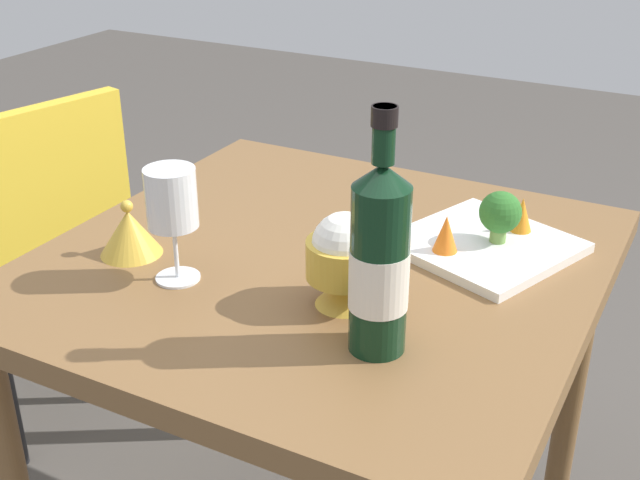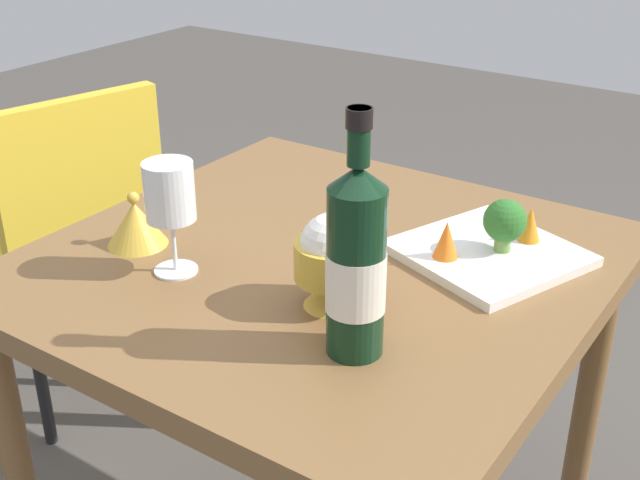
# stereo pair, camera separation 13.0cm
# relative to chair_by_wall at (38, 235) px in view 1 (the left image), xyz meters

# --- Properties ---
(dining_table) EXTENTS (0.85, 0.85, 0.75)m
(dining_table) POSITION_rel_chair_by_wall_xyz_m (0.18, 0.84, 0.13)
(dining_table) COLOR brown
(dining_table) RESTS_ON ground_plane
(chair_by_wall) EXTENTS (0.48, 0.48, 0.85)m
(chair_by_wall) POSITION_rel_chair_by_wall_xyz_m (0.00, 0.00, 0.00)
(chair_by_wall) COLOR gold
(chair_by_wall) RESTS_ON ground_plane
(wine_bottle) EXTENTS (0.08, 0.08, 0.33)m
(wine_bottle) POSITION_rel_chair_by_wall_xyz_m (0.37, 1.02, 0.35)
(wine_bottle) COLOR black
(wine_bottle) RESTS_ON dining_table
(wine_glass) EXTENTS (0.08, 0.08, 0.18)m
(wine_glass) POSITION_rel_chair_by_wall_xyz_m (0.34, 0.68, 0.35)
(wine_glass) COLOR white
(wine_glass) RESTS_ON dining_table
(rice_bowl) EXTENTS (0.11, 0.11, 0.14)m
(rice_bowl) POSITION_rel_chair_by_wall_xyz_m (0.29, 0.94, 0.30)
(rice_bowl) COLOR gold
(rice_bowl) RESTS_ON dining_table
(rice_bowl_lid) EXTENTS (0.10, 0.10, 0.09)m
(rice_bowl_lid) POSITION_rel_chair_by_wall_xyz_m (0.31, 0.56, 0.26)
(rice_bowl_lid) COLOR gold
(rice_bowl_lid) RESTS_ON dining_table
(serving_plate) EXTENTS (0.32, 0.32, 0.02)m
(serving_plate) POSITION_rel_chair_by_wall_xyz_m (0.03, 1.06, 0.23)
(serving_plate) COLOR white
(serving_plate) RESTS_ON dining_table
(broccoli_floret) EXTENTS (0.07, 0.07, 0.09)m
(broccoli_floret) POSITION_rel_chair_by_wall_xyz_m (0.02, 1.08, 0.29)
(broccoli_floret) COLOR #729E4C
(broccoli_floret) RESTS_ON serving_plate
(carrot_garnish_left) EXTENTS (0.04, 0.04, 0.06)m
(carrot_garnish_left) POSITION_rel_chair_by_wall_xyz_m (-0.04, 1.10, 0.27)
(carrot_garnish_left) COLOR orange
(carrot_garnish_left) RESTS_ON serving_plate
(carrot_garnish_right) EXTENTS (0.04, 0.04, 0.06)m
(carrot_garnish_right) POSITION_rel_chair_by_wall_xyz_m (0.09, 1.02, 0.27)
(carrot_garnish_right) COLOR orange
(carrot_garnish_right) RESTS_ON serving_plate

